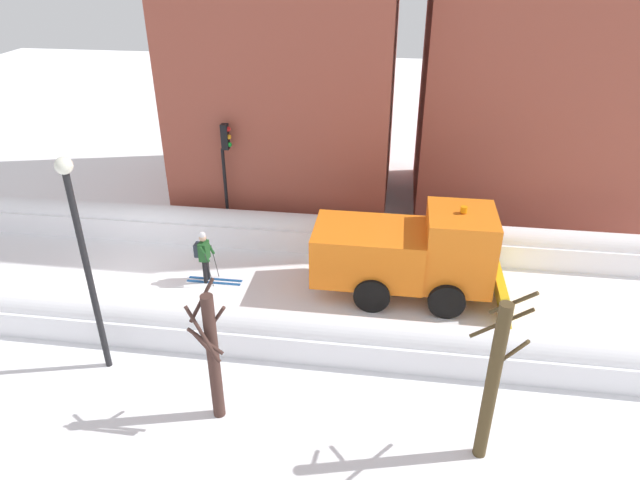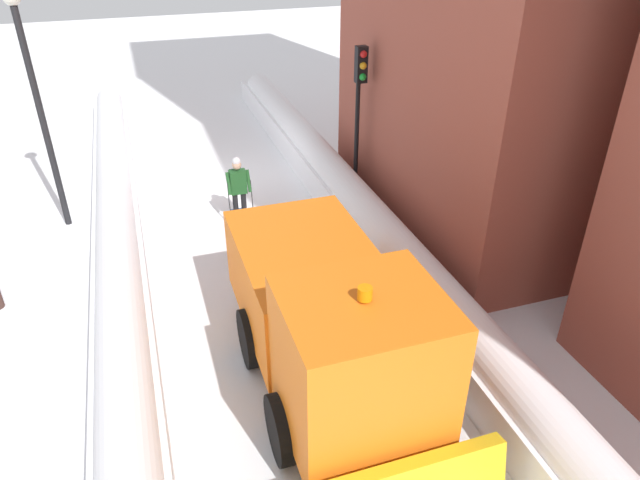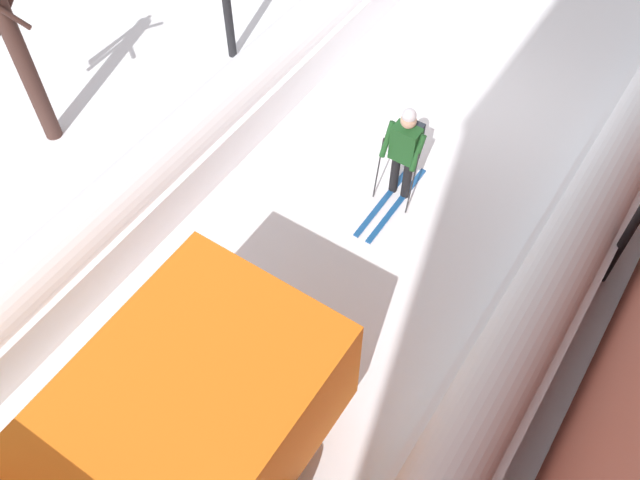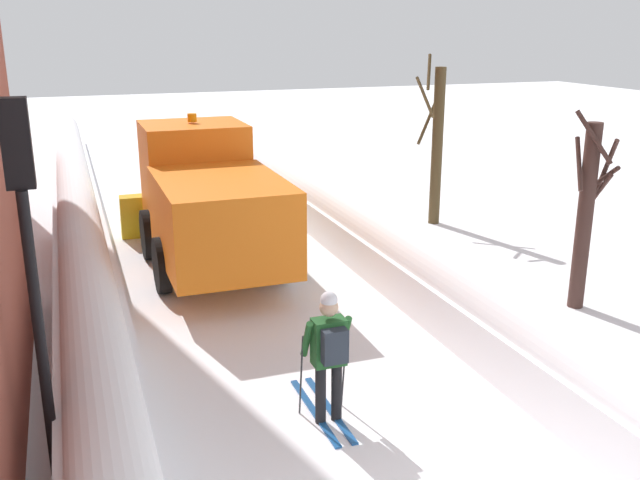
# 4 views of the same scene
# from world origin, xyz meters

# --- Properties ---
(ground_plane) EXTENTS (80.00, 80.00, 0.00)m
(ground_plane) POSITION_xyz_m (0.00, 10.00, 0.00)
(ground_plane) COLOR white
(snowbank_left) EXTENTS (1.10, 36.00, 1.28)m
(snowbank_left) POSITION_xyz_m (-2.94, 10.00, 0.60)
(snowbank_left) COLOR white
(snowbank_left) RESTS_ON ground
(snowbank_right) EXTENTS (1.10, 36.00, 1.21)m
(snowbank_right) POSITION_xyz_m (2.94, 10.00, 0.56)
(snowbank_right) COLOR white
(snowbank_right) RESTS_ON ground
(plow_truck) EXTENTS (3.20, 5.98, 3.12)m
(plow_truck) POSITION_xyz_m (-0.39, 9.21, 1.48)
(plow_truck) COLOR orange
(plow_truck) RESTS_ON ground
(skier) EXTENTS (0.62, 1.80, 1.81)m
(skier) POSITION_xyz_m (-0.16, 2.63, 1.00)
(skier) COLOR black
(skier) RESTS_ON ground
(traffic_light_pole) EXTENTS (0.28, 0.42, 4.29)m
(traffic_light_pole) POSITION_xyz_m (-3.50, 2.53, 3.02)
(traffic_light_pole) COLOR black
(traffic_light_pole) RESTS_ON ground
(bare_tree_near) EXTENTS (0.84, 0.86, 3.61)m
(bare_tree_near) POSITION_xyz_m (5.50, 4.78, 1.79)
(bare_tree_near) COLOR #432B26
(bare_tree_near) RESTS_ON ground
(bare_tree_mid) EXTENTS (0.83, 1.15, 4.29)m
(bare_tree_mid) POSITION_xyz_m (5.80, 10.79, 2.08)
(bare_tree_mid) COLOR #4B3C22
(bare_tree_mid) RESTS_ON ground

